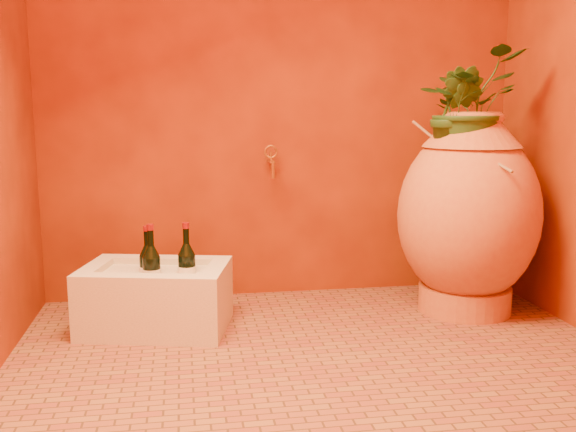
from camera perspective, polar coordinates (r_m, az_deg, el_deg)
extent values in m
plane|color=brown|center=(2.64, 2.92, -12.78)|extent=(2.50, 2.50, 0.00)
cube|color=#621C05|center=(3.43, -0.54, 13.71)|extent=(2.50, 0.02, 2.50)
cylinder|color=#B96E34|center=(3.35, 15.40, -7.02)|extent=(0.47, 0.47, 0.13)
ellipsoid|color=#B96E34|center=(3.26, 15.73, 0.08)|extent=(0.71, 0.71, 0.86)
cone|color=#B96E34|center=(3.22, 16.05, 7.08)|extent=(0.49, 0.49, 0.13)
torus|color=#B96E34|center=(3.22, 16.11, 8.42)|extent=(0.30, 0.30, 0.05)
cylinder|color=olive|center=(3.15, 15.02, 4.87)|extent=(0.38, 0.32, 0.36)
cylinder|color=olive|center=(3.11, 16.59, 5.44)|extent=(0.11, 0.46, 0.15)
cylinder|color=olive|center=(3.20, 18.24, 5.80)|extent=(0.11, 0.36, 0.25)
cube|color=beige|center=(3.02, -11.63, -7.37)|extent=(0.72, 0.57, 0.27)
cube|color=beige|center=(3.15, -11.61, -3.84)|extent=(0.64, 0.23, 0.03)
cube|color=beige|center=(2.81, -11.87, -5.49)|extent=(0.64, 0.23, 0.03)
cube|color=beige|center=(3.00, -17.07, -4.72)|extent=(0.14, 0.28, 0.03)
cube|color=beige|center=(2.98, -6.35, -4.47)|extent=(0.14, 0.28, 0.03)
cylinder|color=black|center=(2.94, -8.96, -5.20)|extent=(0.08, 0.08, 0.19)
cone|color=black|center=(2.92, -9.02, -2.94)|extent=(0.08, 0.08, 0.05)
cylinder|color=black|center=(2.90, -9.05, -1.74)|extent=(0.03, 0.03, 0.07)
cylinder|color=maroon|center=(2.89, -9.08, -0.84)|extent=(0.03, 0.03, 0.03)
cylinder|color=silver|center=(2.94, -8.96, -5.20)|extent=(0.08, 0.08, 0.08)
cylinder|color=black|center=(2.92, -12.00, -5.40)|extent=(0.08, 0.08, 0.19)
cone|color=black|center=(2.89, -12.08, -3.11)|extent=(0.08, 0.08, 0.05)
cylinder|color=black|center=(2.88, -12.13, -1.90)|extent=(0.03, 0.03, 0.07)
cylinder|color=maroon|center=(2.87, -12.16, -0.98)|extent=(0.03, 0.03, 0.03)
cylinder|color=silver|center=(2.92, -12.00, -5.40)|extent=(0.08, 0.08, 0.08)
cylinder|color=black|center=(3.00, -12.32, -5.11)|extent=(0.07, 0.07, 0.18)
cone|color=black|center=(2.98, -12.40, -3.02)|extent=(0.07, 0.07, 0.05)
cylinder|color=black|center=(2.97, -12.44, -1.92)|extent=(0.03, 0.03, 0.07)
cylinder|color=maroon|center=(2.96, -12.47, -1.09)|extent=(0.03, 0.03, 0.02)
cylinder|color=silver|center=(3.00, -12.32, -5.11)|extent=(0.08, 0.08, 0.08)
cylinder|color=#AD7828|center=(3.36, -1.53, 4.88)|extent=(0.02, 0.14, 0.02)
cylinder|color=#AD7828|center=(3.29, -1.36, 4.08)|extent=(0.02, 0.02, 0.08)
torus|color=#AD7828|center=(3.35, -1.53, 5.73)|extent=(0.07, 0.01, 0.07)
cylinder|color=#AD7828|center=(3.35, -1.53, 5.30)|extent=(0.01, 0.01, 0.05)
imported|color=#1F4117|center=(3.22, 15.70, 9.37)|extent=(0.62, 0.59, 0.54)
imported|color=#1F4117|center=(3.14, 14.68, 8.80)|extent=(0.30, 0.30, 0.43)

